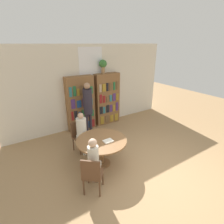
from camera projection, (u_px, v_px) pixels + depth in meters
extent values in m
plane|color=#9E7A51|center=(158.00, 175.00, 4.26)|extent=(16.00, 16.00, 0.00)
cube|color=beige|center=(91.00, 87.00, 6.50)|extent=(6.40, 0.06, 3.00)
cube|color=white|center=(91.00, 63.00, 6.16)|extent=(0.90, 0.01, 1.10)
cube|color=brown|center=(80.00, 104.00, 6.26)|extent=(0.99, 0.32, 1.98)
cube|color=#2D707A|center=(74.00, 127.00, 6.21)|extent=(0.07, 0.02, 0.32)
cube|color=black|center=(77.00, 127.00, 6.28)|extent=(0.09, 0.02, 0.32)
cube|color=olive|center=(80.00, 127.00, 6.36)|extent=(0.10, 0.02, 0.24)
cube|color=brown|center=(84.00, 126.00, 6.42)|extent=(0.09, 0.02, 0.25)
cube|color=#2D707A|center=(87.00, 124.00, 6.47)|extent=(0.08, 0.02, 0.32)
cube|color=navy|center=(90.00, 124.00, 6.54)|extent=(0.10, 0.02, 0.27)
cube|color=maroon|center=(93.00, 123.00, 6.61)|extent=(0.11, 0.02, 0.29)
cube|color=maroon|center=(73.00, 116.00, 6.05)|extent=(0.07, 0.02, 0.33)
cube|color=black|center=(76.00, 115.00, 6.12)|extent=(0.11, 0.02, 0.33)
cube|color=navy|center=(80.00, 115.00, 6.20)|extent=(0.07, 0.02, 0.26)
cube|color=#236638|center=(83.00, 114.00, 6.25)|extent=(0.09, 0.02, 0.32)
cube|color=navy|center=(86.00, 113.00, 6.32)|extent=(0.07, 0.02, 0.32)
cube|color=#4C2D6B|center=(90.00, 113.00, 6.38)|extent=(0.09, 0.02, 0.29)
cube|color=#236638|center=(93.00, 113.00, 6.45)|extent=(0.09, 0.02, 0.25)
cube|color=#4C2D6B|center=(73.00, 104.00, 5.92)|extent=(0.14, 0.02, 0.33)
cube|color=navy|center=(79.00, 104.00, 6.04)|extent=(0.16, 0.02, 0.26)
cube|color=#4C2D6B|center=(85.00, 102.00, 6.15)|extent=(0.18, 0.02, 0.30)
cube|color=#2D707A|center=(91.00, 102.00, 6.27)|extent=(0.14, 0.02, 0.26)
cube|color=#2D707A|center=(70.00, 92.00, 5.74)|extent=(0.10, 0.02, 0.33)
cube|color=#236638|center=(75.00, 91.00, 5.81)|extent=(0.10, 0.02, 0.34)
cube|color=olive|center=(78.00, 92.00, 5.89)|extent=(0.08, 0.02, 0.24)
cube|color=brown|center=(81.00, 90.00, 5.93)|extent=(0.09, 0.02, 0.33)
cube|color=black|center=(85.00, 91.00, 6.00)|extent=(0.09, 0.02, 0.29)
cube|color=#236638|center=(88.00, 90.00, 6.06)|extent=(0.11, 0.02, 0.30)
cube|color=#236638|center=(91.00, 90.00, 6.13)|extent=(0.09, 0.02, 0.26)
cube|color=brown|center=(107.00, 99.00, 6.81)|extent=(0.99, 0.32, 1.98)
cube|color=olive|center=(102.00, 120.00, 6.79)|extent=(0.14, 0.02, 0.32)
cube|color=brown|center=(107.00, 119.00, 6.91)|extent=(0.15, 0.02, 0.30)
cube|color=olive|center=(112.00, 118.00, 7.02)|extent=(0.15, 0.02, 0.28)
cube|color=olive|center=(116.00, 117.00, 7.13)|extent=(0.14, 0.02, 0.29)
cube|color=black|center=(101.00, 110.00, 6.63)|extent=(0.12, 0.02, 0.29)
cube|color=#2D707A|center=(104.00, 110.00, 6.70)|extent=(0.09, 0.02, 0.26)
cube|color=black|center=(108.00, 109.00, 6.77)|extent=(0.12, 0.02, 0.30)
cube|color=#4C2D6B|center=(111.00, 108.00, 6.85)|extent=(0.11, 0.02, 0.29)
cube|color=olive|center=(114.00, 108.00, 6.92)|extent=(0.10, 0.02, 0.25)
cube|color=#4C2D6B|center=(117.00, 106.00, 6.98)|extent=(0.10, 0.02, 0.34)
cube|color=maroon|center=(101.00, 99.00, 6.46)|extent=(0.10, 0.02, 0.33)
cube|color=maroon|center=(104.00, 99.00, 6.54)|extent=(0.10, 0.02, 0.27)
cube|color=brown|center=(108.00, 99.00, 6.62)|extent=(0.13, 0.02, 0.24)
cube|color=#2D707A|center=(111.00, 98.00, 6.69)|extent=(0.10, 0.02, 0.25)
cube|color=#4C2D6B|center=(114.00, 97.00, 6.76)|extent=(0.12, 0.02, 0.30)
cube|color=olive|center=(117.00, 97.00, 6.84)|extent=(0.11, 0.02, 0.26)
cube|color=tan|center=(100.00, 88.00, 6.30)|extent=(0.09, 0.02, 0.29)
cube|color=olive|center=(104.00, 88.00, 6.38)|extent=(0.13, 0.02, 0.28)
cube|color=black|center=(107.00, 87.00, 6.45)|extent=(0.08, 0.02, 0.31)
cube|color=brown|center=(111.00, 87.00, 6.53)|extent=(0.11, 0.02, 0.28)
cube|color=#236638|center=(114.00, 86.00, 6.60)|extent=(0.08, 0.02, 0.31)
cube|color=brown|center=(117.00, 85.00, 6.66)|extent=(0.09, 0.02, 0.33)
cylinder|color=#997047|center=(103.00, 70.00, 6.33)|extent=(0.13, 0.13, 0.24)
sphere|color=#387033|center=(103.00, 64.00, 6.24)|extent=(0.28, 0.28, 0.28)
cylinder|color=brown|center=(102.00, 163.00, 4.69)|extent=(0.44, 0.44, 0.03)
cylinder|color=brown|center=(102.00, 152.00, 4.56)|extent=(0.12, 0.12, 0.66)
cylinder|color=brown|center=(102.00, 140.00, 4.43)|extent=(1.29, 1.29, 0.04)
cube|color=brown|center=(93.00, 174.00, 3.70)|extent=(0.56, 0.56, 0.04)
cube|color=brown|center=(91.00, 170.00, 3.45)|extent=(0.33, 0.29, 0.45)
cylinder|color=brown|center=(88.00, 176.00, 3.97)|extent=(0.04, 0.04, 0.40)
cylinder|color=brown|center=(103.00, 177.00, 3.92)|extent=(0.04, 0.04, 0.40)
cylinder|color=brown|center=(84.00, 187.00, 3.65)|extent=(0.04, 0.04, 0.40)
cylinder|color=brown|center=(100.00, 189.00, 3.61)|extent=(0.04, 0.04, 0.40)
cube|color=brown|center=(81.00, 138.00, 5.13)|extent=(0.48, 0.48, 0.04)
cube|color=brown|center=(77.00, 128.00, 5.16)|extent=(0.40, 0.13, 0.45)
cylinder|color=brown|center=(90.00, 144.00, 5.21)|extent=(0.04, 0.04, 0.40)
cylinder|color=brown|center=(80.00, 149.00, 4.99)|extent=(0.04, 0.04, 0.40)
cylinder|color=brown|center=(83.00, 140.00, 5.43)|extent=(0.04, 0.04, 0.40)
cylinder|color=brown|center=(73.00, 144.00, 5.21)|extent=(0.04, 0.04, 0.40)
cube|color=beige|center=(84.00, 137.00, 5.01)|extent=(0.35, 0.38, 0.12)
cylinder|color=beige|center=(81.00, 126.00, 4.95)|extent=(0.29, 0.29, 0.50)
sphere|color=tan|center=(81.00, 116.00, 4.83)|extent=(0.16, 0.16, 0.16)
cylinder|color=beige|center=(89.00, 146.00, 5.09)|extent=(0.10, 0.10, 0.44)
cylinder|color=beige|center=(84.00, 148.00, 4.99)|extent=(0.10, 0.10, 0.44)
cube|color=beige|center=(95.00, 167.00, 3.80)|extent=(0.38, 0.39, 0.12)
cylinder|color=beige|center=(93.00, 157.00, 3.62)|extent=(0.23, 0.23, 0.50)
sphere|color=tan|center=(93.00, 143.00, 3.49)|extent=(0.18, 0.18, 0.18)
cylinder|color=beige|center=(94.00, 173.00, 4.02)|extent=(0.10, 0.10, 0.44)
cylinder|color=beige|center=(99.00, 174.00, 4.00)|extent=(0.10, 0.10, 0.44)
cylinder|color=#28232D|center=(87.00, 124.00, 6.07)|extent=(0.10, 0.10, 0.78)
cylinder|color=#28232D|center=(91.00, 123.00, 6.14)|extent=(0.10, 0.10, 0.78)
cylinder|color=#28232D|center=(88.00, 101.00, 5.81)|extent=(0.31, 0.31, 0.85)
sphere|color=#A37A5B|center=(87.00, 86.00, 5.61)|extent=(0.21, 0.21, 0.21)
cylinder|color=#28232D|center=(86.00, 93.00, 5.99)|extent=(0.07, 0.30, 0.07)
cube|color=silver|center=(108.00, 141.00, 4.34)|extent=(0.24, 0.18, 0.03)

